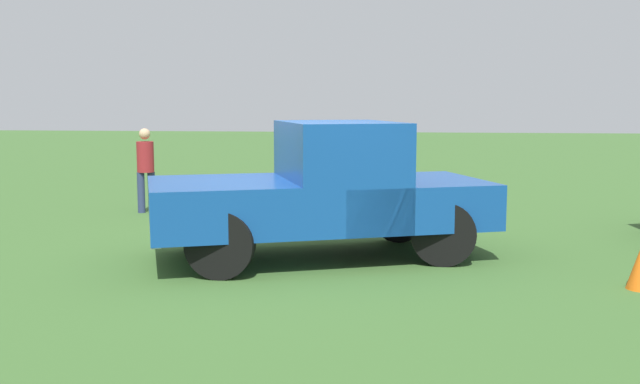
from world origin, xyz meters
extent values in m
plane|color=#3D662D|center=(0.00, 0.00, 0.00)|extent=(80.00, 80.00, 0.00)
cylinder|color=black|center=(0.85, 1.24, 0.42)|extent=(0.83, 0.22, 0.83)
cylinder|color=black|center=(1.43, -0.29, 0.42)|extent=(0.83, 0.22, 0.83)
cylinder|color=black|center=(-1.83, 0.23, 0.42)|extent=(0.83, 0.22, 0.83)
cylinder|color=black|center=(-1.25, -1.30, 0.42)|extent=(0.83, 0.22, 0.83)
cube|color=#144799|center=(1.06, 0.44, 0.76)|extent=(2.36, 2.45, 0.64)
cube|color=#144799|center=(-0.45, -0.13, 1.14)|extent=(2.02, 2.32, 1.40)
cube|color=slate|center=(-0.45, -0.13, 1.58)|extent=(1.77, 2.10, 0.48)
cube|color=#144799|center=(-1.29, -0.44, 0.74)|extent=(2.69, 2.57, 0.60)
cube|color=silver|center=(1.84, 0.74, 0.50)|extent=(0.77, 1.78, 0.16)
cylinder|color=navy|center=(3.48, -3.68, 0.39)|extent=(0.14, 0.14, 0.77)
cylinder|color=navy|center=(3.65, -3.56, 0.39)|extent=(0.14, 0.14, 0.77)
cylinder|color=maroon|center=(3.56, -3.62, 1.06)|extent=(0.44, 0.44, 0.58)
sphere|color=#D8AD84|center=(3.56, -3.62, 1.50)|extent=(0.21, 0.21, 0.21)
camera|label=1|loc=(-1.32, 9.38, 2.11)|focal=40.06mm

